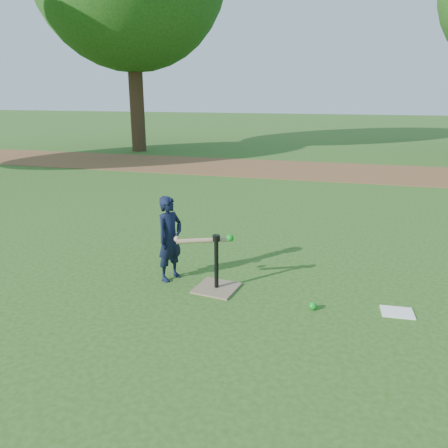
# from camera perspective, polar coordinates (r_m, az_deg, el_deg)

# --- Properties ---
(ground) EXTENTS (80.00, 80.00, 0.00)m
(ground) POSITION_cam_1_polar(r_m,az_deg,el_deg) (5.10, -0.02, -6.85)
(ground) COLOR #285116
(ground) RESTS_ON ground
(dirt_strip) EXTENTS (24.00, 3.00, 0.01)m
(dirt_strip) POSITION_cam_1_polar(r_m,az_deg,el_deg) (12.23, 9.63, 7.01)
(dirt_strip) COLOR brown
(dirt_strip) RESTS_ON ground
(child) EXTENTS (0.34, 0.41, 0.97)m
(child) POSITION_cam_1_polar(r_m,az_deg,el_deg) (4.90, -7.08, -1.90)
(child) COLOR black
(child) RESTS_ON ground
(wiffle_ball_ground) EXTENTS (0.08, 0.08, 0.08)m
(wiffle_ball_ground) POSITION_cam_1_polar(r_m,az_deg,el_deg) (4.44, 11.54, -10.44)
(wiffle_ball_ground) COLOR #0C8E1C
(wiffle_ball_ground) RESTS_ON ground
(clipboard) EXTENTS (0.31, 0.25, 0.01)m
(clipboard) POSITION_cam_1_polar(r_m,az_deg,el_deg) (4.63, 21.70, -10.66)
(clipboard) COLOR white
(clipboard) RESTS_ON ground
(batting_tee) EXTENTS (0.48, 0.48, 0.61)m
(batting_tee) POSITION_cam_1_polar(r_m,az_deg,el_deg) (4.74, -0.99, -7.27)
(batting_tee) COLOR #806C51
(batting_tee) RESTS_ON ground
(swing_action) EXTENTS (0.62, 0.29, 0.09)m
(swing_action) POSITION_cam_1_polar(r_m,az_deg,el_deg) (4.60, -2.22, -2.06)
(swing_action) COLOR tan
(swing_action) RESTS_ON ground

